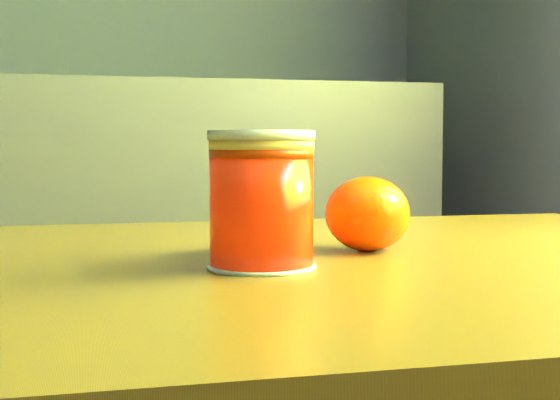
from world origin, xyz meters
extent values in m
cube|color=brown|center=(1.03, 0.30, 0.66)|extent=(0.91, 0.64, 0.04)
cylinder|color=#FF2405|center=(1.00, 0.25, 0.73)|extent=(0.08, 0.08, 0.09)
cylinder|color=#E6BD5E|center=(1.00, 0.25, 0.77)|extent=(0.08, 0.08, 0.01)
cylinder|color=silver|center=(1.00, 0.25, 0.78)|extent=(0.08, 0.08, 0.00)
ellipsoid|color=#FF4D05|center=(1.01, 0.32, 0.71)|extent=(0.09, 0.09, 0.06)
ellipsoid|color=#FF4D05|center=(1.11, 0.32, 0.71)|extent=(0.08, 0.08, 0.06)
camera|label=1|loc=(0.88, -0.30, 0.77)|focal=50.00mm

